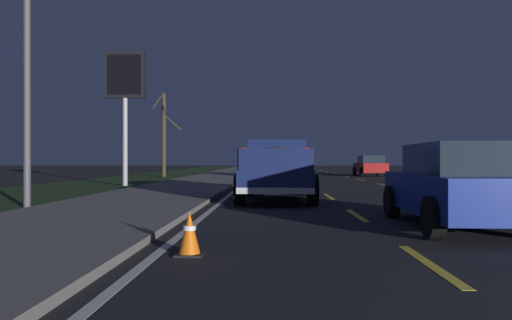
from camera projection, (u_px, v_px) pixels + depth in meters
ground at (336, 181)px, 28.42m from camera, size 144.00×144.00×0.00m
sidewalk_shoulder at (207, 180)px, 28.68m from camera, size 108.00×4.00×0.12m
grass_verge at (122, 181)px, 28.86m from camera, size 108.00×6.00×0.01m
lane_markings at (281, 179)px, 31.69m from camera, size 108.00×7.04×0.01m
pickup_truck at (277, 168)px, 15.28m from camera, size 5.46×2.36×1.87m
sedan_red at (370, 166)px, 37.10m from camera, size 4.41×2.04×1.54m
sedan_blue at (460, 185)px, 9.03m from camera, size 4.44×2.09×1.54m
sedan_black at (273, 166)px, 33.82m from camera, size 4.41×2.04×1.54m
gas_price_sign at (125, 86)px, 23.32m from camera, size 0.27×1.90×6.35m
street_light_near at (39, 35)px, 12.65m from camera, size 0.36×1.97×7.27m
bare_tree_far at (164, 133)px, 35.28m from camera, size 1.72×2.08×6.10m
traffic_cone_near at (189, 234)px, 6.42m from camera, size 0.36×0.36×0.58m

